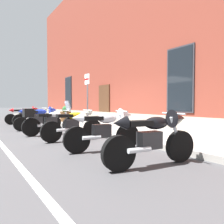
{
  "coord_description": "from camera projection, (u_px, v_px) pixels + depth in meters",
  "views": [
    {
      "loc": [
        7.66,
        -3.97,
        1.16
      ],
      "look_at": [
        1.08,
        0.65,
        0.85
      ],
      "focal_mm": 33.09,
      "sensor_mm": 36.0,
      "label": 1
    }
  ],
  "objects": [
    {
      "name": "sidewalk",
      "position": [
        111.0,
        128.0,
        9.37
      ],
      "size": [
        32.66,
        2.73,
        0.15
      ],
      "primitive_type": "cube",
      "color": "gray",
      "rests_on": "ground_plane"
    },
    {
      "name": "motorcycle_black_naked",
      "position": [
        35.0,
        117.0,
        10.67
      ],
      "size": [
        0.62,
        2.13,
        0.98
      ],
      "color": "black",
      "rests_on": "ground_plane"
    },
    {
      "name": "motorcycle_black_sport",
      "position": [
        155.0,
        135.0,
        3.86
      ],
      "size": [
        0.64,
        2.01,
        1.05
      ],
      "color": "black",
      "rests_on": "ground_plane"
    },
    {
      "name": "motorcycle_white_sport",
      "position": [
        106.0,
        128.0,
        5.14
      ],
      "size": [
        0.66,
        1.99,
        1.06
      ],
      "color": "black",
      "rests_on": "ground_plane"
    },
    {
      "name": "brick_pub_facade",
      "position": [
        175.0,
        38.0,
        11.7
      ],
      "size": [
        26.66,
        6.11,
        9.82
      ],
      "color": "brown",
      "rests_on": "ground_plane"
    },
    {
      "name": "ground_plane",
      "position": [
        85.0,
        132.0,
        8.59
      ],
      "size": [
        140.0,
        140.0,
        0.0
      ],
      "primitive_type": "plane",
      "color": "#424244"
    },
    {
      "name": "barrel_planter",
      "position": [
        66.0,
        115.0,
        12.16
      ],
      "size": [
        0.67,
        0.67,
        0.92
      ],
      "color": "brown",
      "rests_on": "sidewalk"
    },
    {
      "name": "parking_sign",
      "position": [
        87.0,
        92.0,
        9.07
      ],
      "size": [
        0.36,
        0.07,
        2.36
      ],
      "color": "#4C4C51",
      "rests_on": "sidewalk"
    },
    {
      "name": "motorcycle_yellow_naked",
      "position": [
        74.0,
        125.0,
        6.58
      ],
      "size": [
        0.62,
        2.06,
        0.98
      ],
      "color": "black",
      "rests_on": "ground_plane"
    },
    {
      "name": "motorcycle_red_sport",
      "position": [
        26.0,
        114.0,
        12.13
      ],
      "size": [
        0.62,
        2.06,
        1.04
      ],
      "color": "black",
      "rests_on": "ground_plane"
    },
    {
      "name": "motorcycle_silver_touring",
      "position": [
        49.0,
        121.0,
        7.76
      ],
      "size": [
        0.62,
        2.18,
        1.29
      ],
      "color": "black",
      "rests_on": "ground_plane"
    },
    {
      "name": "motorcycle_blue_sport",
      "position": [
        40.0,
        117.0,
        9.27
      ],
      "size": [
        0.62,
        2.07,
        1.07
      ],
      "color": "black",
      "rests_on": "ground_plane"
    }
  ]
}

